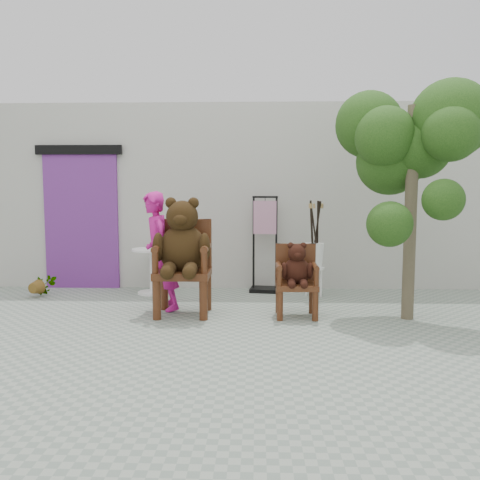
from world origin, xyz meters
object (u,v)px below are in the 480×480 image
(stool_bucket, at_px, (314,254))
(tree, at_px, (413,140))
(chair_small, at_px, (297,273))
(person, at_px, (161,252))
(cafe_table, at_px, (152,266))
(display_stand, at_px, (265,255))
(chair_big, at_px, (183,249))

(stool_bucket, bearing_deg, tree, -47.81)
(chair_small, xyz_separation_m, person, (-1.78, 0.26, 0.23))
(cafe_table, xyz_separation_m, stool_bucket, (2.49, -0.14, 0.20))
(chair_small, distance_m, person, 1.81)
(tree, bearing_deg, person, 175.96)
(chair_small, bearing_deg, tree, 1.45)
(display_stand, bearing_deg, stool_bucket, -18.09)
(stool_bucket, bearing_deg, chair_small, -106.39)
(chair_big, height_order, tree, tree)
(person, distance_m, display_stand, 1.92)
(chair_small, xyz_separation_m, tree, (1.42, 0.04, 1.67))
(person, distance_m, tree, 3.52)
(chair_small, distance_m, stool_bucket, 1.26)
(stool_bucket, bearing_deg, person, -156.05)
(chair_small, distance_m, tree, 2.19)
(chair_big, relative_size, display_stand, 1.00)
(person, distance_m, cafe_table, 1.20)
(tree, bearing_deg, chair_small, -178.55)
(display_stand, distance_m, tree, 2.88)
(display_stand, bearing_deg, chair_small, -69.11)
(tree, bearing_deg, stool_bucket, 132.19)
(cafe_table, bearing_deg, chair_small, -32.23)
(cafe_table, bearing_deg, display_stand, 6.84)
(chair_big, distance_m, cafe_table, 1.52)
(chair_small, distance_m, display_stand, 1.60)
(chair_small, bearing_deg, stool_bucket, 73.61)
(tree, bearing_deg, chair_big, 179.57)
(chair_big, distance_m, stool_bucket, 2.16)
(chair_big, distance_m, person, 0.39)
(chair_big, xyz_separation_m, chair_small, (1.46, -0.06, -0.29))
(chair_big, xyz_separation_m, cafe_table, (-0.68, 1.29, -0.42))
(cafe_table, distance_m, tree, 4.20)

